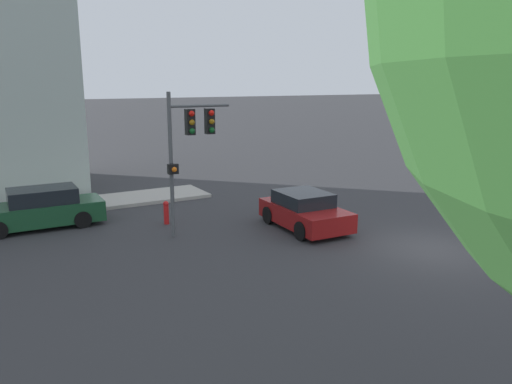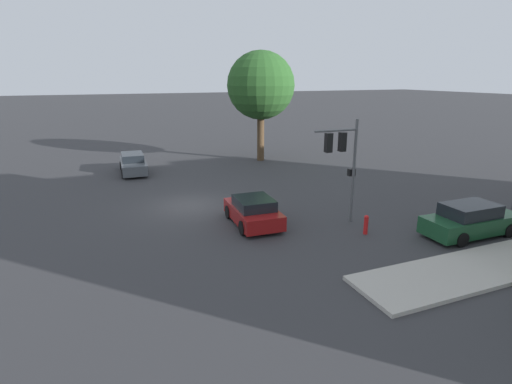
{
  "view_description": "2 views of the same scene",
  "coord_description": "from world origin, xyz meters",
  "px_view_note": "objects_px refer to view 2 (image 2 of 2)",
  "views": [
    {
      "loc": [
        -10.76,
        12.98,
        5.48
      ],
      "look_at": [
        2.9,
        5.13,
        1.96
      ],
      "focal_mm": 35.0,
      "sensor_mm": 36.0,
      "label": 1
    },
    {
      "loc": [
        21.36,
        -4.59,
        7.08
      ],
      "look_at": [
        2.81,
        2.99,
        1.22
      ],
      "focal_mm": 28.0,
      "sensor_mm": 36.0,
      "label": 2
    }
  ],
  "objects_px": {
    "street_tree": "(261,86)",
    "traffic_signal": "(342,153)",
    "crossing_car_0": "(253,211)",
    "fire_hydrant": "(366,224)",
    "crossing_car_1": "(133,164)",
    "parked_car_0": "(471,220)"
  },
  "relations": [
    {
      "from": "crossing_car_1",
      "to": "fire_hydrant",
      "type": "distance_m",
      "value": 18.85
    },
    {
      "from": "street_tree",
      "to": "traffic_signal",
      "type": "height_order",
      "value": "street_tree"
    },
    {
      "from": "crossing_car_0",
      "to": "street_tree",
      "type": "bearing_deg",
      "value": -21.69
    },
    {
      "from": "street_tree",
      "to": "crossing_car_0",
      "type": "height_order",
      "value": "street_tree"
    },
    {
      "from": "traffic_signal",
      "to": "fire_hydrant",
      "type": "distance_m",
      "value": 3.54
    },
    {
      "from": "parked_car_0",
      "to": "traffic_signal",
      "type": "bearing_deg",
      "value": 142.66
    },
    {
      "from": "traffic_signal",
      "to": "crossing_car_0",
      "type": "bearing_deg",
      "value": 72.42
    },
    {
      "from": "traffic_signal",
      "to": "crossing_car_1",
      "type": "height_order",
      "value": "traffic_signal"
    },
    {
      "from": "crossing_car_1",
      "to": "crossing_car_0",
      "type": "bearing_deg",
      "value": 19.62
    },
    {
      "from": "street_tree",
      "to": "parked_car_0",
      "type": "bearing_deg",
      "value": 6.9
    },
    {
      "from": "parked_car_0",
      "to": "crossing_car_1",
      "type": "bearing_deg",
      "value": 125.62
    },
    {
      "from": "street_tree",
      "to": "fire_hydrant",
      "type": "bearing_deg",
      "value": -6.6
    },
    {
      "from": "street_tree",
      "to": "crossing_car_0",
      "type": "bearing_deg",
      "value": -24.19
    },
    {
      "from": "traffic_signal",
      "to": "crossing_car_1",
      "type": "distance_m",
      "value": 17.37
    },
    {
      "from": "traffic_signal",
      "to": "crossing_car_1",
      "type": "xyz_separation_m",
      "value": [
        -14.98,
        -8.33,
        -2.86
      ]
    },
    {
      "from": "traffic_signal",
      "to": "crossing_car_1",
      "type": "relative_size",
      "value": 1.12
    },
    {
      "from": "crossing_car_0",
      "to": "fire_hydrant",
      "type": "height_order",
      "value": "crossing_car_0"
    },
    {
      "from": "parked_car_0",
      "to": "fire_hydrant",
      "type": "distance_m",
      "value": 4.75
    },
    {
      "from": "crossing_car_0",
      "to": "crossing_car_1",
      "type": "height_order",
      "value": "crossing_car_1"
    },
    {
      "from": "traffic_signal",
      "to": "fire_hydrant",
      "type": "relative_size",
      "value": 5.57
    },
    {
      "from": "crossing_car_1",
      "to": "fire_hydrant",
      "type": "relative_size",
      "value": 4.99
    },
    {
      "from": "street_tree",
      "to": "traffic_signal",
      "type": "relative_size",
      "value": 1.77
    }
  ]
}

